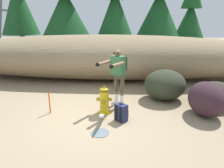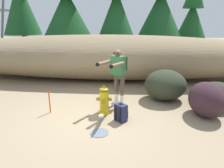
# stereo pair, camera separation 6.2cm
# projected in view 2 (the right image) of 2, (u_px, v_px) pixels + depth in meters

# --- Properties ---
(ground_plane) EXTENTS (56.00, 56.00, 0.04)m
(ground_plane) POSITION_uv_depth(u_px,v_px,m) (93.00, 117.00, 5.51)
(ground_plane) COLOR #998466
(dirt_embankment) EXTENTS (16.12, 3.20, 1.88)m
(dirt_embankment) POSITION_uv_depth(u_px,v_px,m) (107.00, 57.00, 8.99)
(dirt_embankment) COLOR #897556
(dirt_embankment) RESTS_ON ground_plane
(fire_hydrant) EXTENTS (0.42, 0.37, 0.79)m
(fire_hydrant) POSITION_uv_depth(u_px,v_px,m) (104.00, 101.00, 5.58)
(fire_hydrant) COLOR gold
(fire_hydrant) RESTS_ON ground_plane
(hydrant_water_jet) EXTENTS (0.41, 1.11, 0.48)m
(hydrant_water_jet) POSITION_uv_depth(u_px,v_px,m) (101.00, 118.00, 4.98)
(hydrant_water_jet) COLOR silver
(hydrant_water_jet) RESTS_ON ground_plane
(utility_worker) EXTENTS (0.84, 1.03, 1.67)m
(utility_worker) POSITION_uv_depth(u_px,v_px,m) (118.00, 71.00, 5.90)
(utility_worker) COLOR beige
(utility_worker) RESTS_ON ground_plane
(spare_backpack) EXTENTS (0.36, 0.36, 0.47)m
(spare_backpack) POSITION_uv_depth(u_px,v_px,m) (121.00, 113.00, 5.21)
(spare_backpack) COLOR #23284C
(spare_backpack) RESTS_ON ground_plane
(boulder_large) EXTENTS (0.93, 1.19, 0.91)m
(boulder_large) POSITION_uv_depth(u_px,v_px,m) (206.00, 99.00, 5.43)
(boulder_large) COLOR #35212A
(boulder_large) RESTS_ON ground_plane
(boulder_mid) EXTENTS (1.37, 1.30, 0.73)m
(boulder_mid) POSITION_uv_depth(u_px,v_px,m) (216.00, 94.00, 6.06)
(boulder_mid) COLOR #312E28
(boulder_mid) RESTS_ON ground_plane
(boulder_small) EXTENTS (1.81, 1.80, 0.96)m
(boulder_small) POSITION_uv_depth(u_px,v_px,m) (165.00, 85.00, 6.59)
(boulder_small) COLOR #2D3323
(boulder_small) RESTS_ON ground_plane
(pine_tree_left) EXTENTS (2.63, 2.63, 5.72)m
(pine_tree_left) POSITION_uv_depth(u_px,v_px,m) (66.00, 4.00, 11.48)
(pine_tree_left) COLOR #47331E
(pine_tree_left) RESTS_ON ground_plane
(pine_tree_center) EXTENTS (2.36, 2.36, 5.97)m
(pine_tree_center) POSITION_uv_depth(u_px,v_px,m) (116.00, 7.00, 10.84)
(pine_tree_center) COLOR #47331E
(pine_tree_center) RESTS_ON ground_plane
(pine_tree_right) EXTENTS (2.47, 2.47, 5.78)m
(pine_tree_right) POSITION_uv_depth(u_px,v_px,m) (161.00, 4.00, 11.70)
(pine_tree_right) COLOR #47331E
(pine_tree_right) RESTS_ON ground_plane
(pine_tree_far_right) EXTENTS (1.97, 1.97, 5.12)m
(pine_tree_far_right) POSITION_uv_depth(u_px,v_px,m) (192.00, 14.00, 12.93)
(pine_tree_far_right) COLOR #47331E
(pine_tree_far_right) RESTS_ON ground_plane
(survey_stake) EXTENTS (0.04, 0.04, 0.60)m
(survey_stake) POSITION_uv_depth(u_px,v_px,m) (50.00, 102.00, 5.64)
(survey_stake) COLOR #E55914
(survey_stake) RESTS_ON ground_plane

